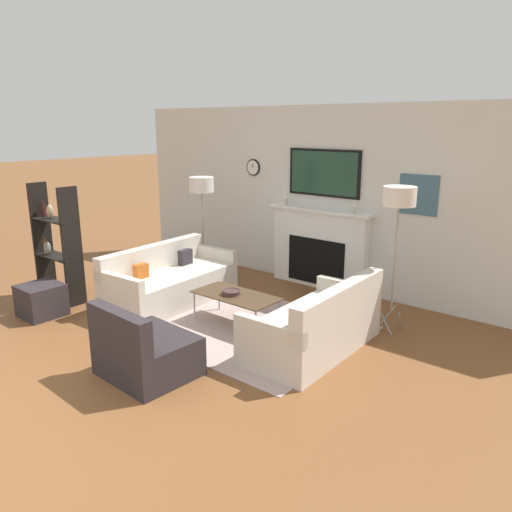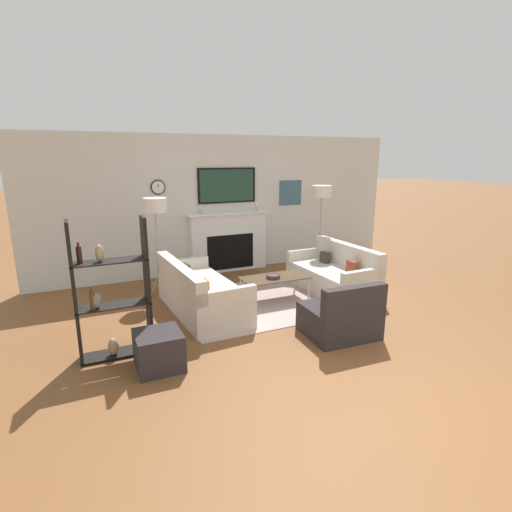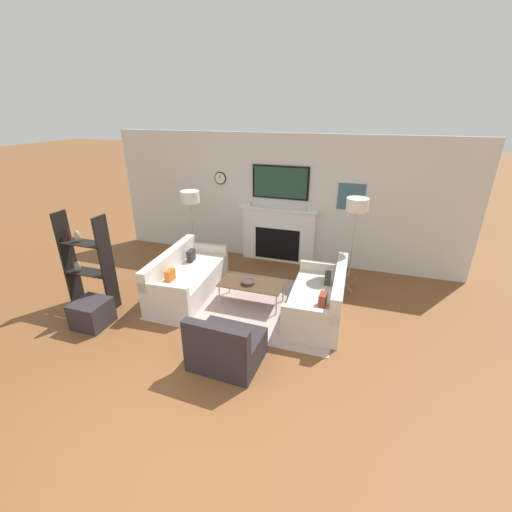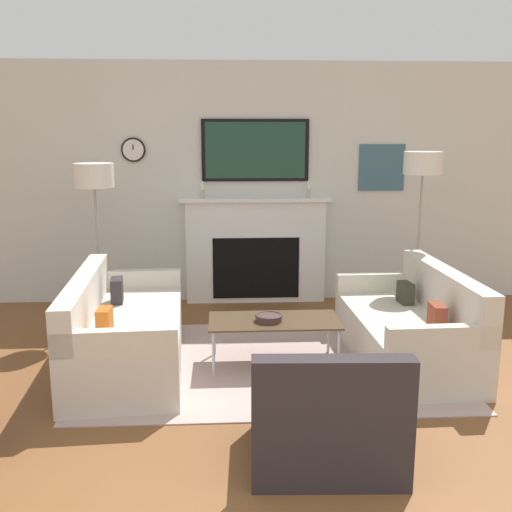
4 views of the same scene
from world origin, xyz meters
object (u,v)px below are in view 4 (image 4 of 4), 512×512
object	(u,v)px
floor_lamp_right	(423,167)
couch_right	(410,330)
floor_lamp_left	(94,179)
decorative_bowl	(268,317)
couch_left	(123,335)
armchair	(326,423)
coffee_table	(274,323)

from	to	relation	value
floor_lamp_right	couch_right	bearing A→B (deg)	-109.99
couch_right	floor_lamp_left	distance (m)	3.25
couch_right	floor_lamp_right	bearing A→B (deg)	70.01
couch_right	floor_lamp_left	world-z (taller)	floor_lamp_left
decorative_bowl	floor_lamp_left	distance (m)	2.22
couch_left	floor_lamp_left	distance (m)	1.65
couch_right	decorative_bowl	distance (m)	1.23
couch_left	couch_right	size ratio (longest dim) A/B	1.11
couch_left	armchair	size ratio (longest dim) A/B	2.12
coffee_table	floor_lamp_left	distance (m)	2.26
coffee_table	decorative_bowl	world-z (taller)	decorative_bowl
coffee_table	floor_lamp_left	xyz separation A→B (m)	(-1.65, 1.07, 1.13)
couch_right	coffee_table	distance (m)	1.17
decorative_bowl	floor_lamp_left	bearing A→B (deg)	145.40
decorative_bowl	couch_left	bearing A→B (deg)	177.82
couch_left	couch_right	world-z (taller)	couch_right
decorative_bowl	floor_lamp_left	xyz separation A→B (m)	(-1.60, 1.10, 1.07)
armchair	decorative_bowl	distance (m)	1.54
coffee_table	couch_left	bearing A→B (deg)	179.44
couch_left	coffee_table	distance (m)	1.26
couch_left	decorative_bowl	size ratio (longest dim) A/B	8.50
decorative_bowl	floor_lamp_right	bearing A→B (deg)	34.49
couch_right	decorative_bowl	bearing A→B (deg)	-177.70
coffee_table	floor_lamp_right	world-z (taller)	floor_lamp_right
couch_left	couch_right	distance (m)	2.43
coffee_table	floor_lamp_right	bearing A→B (deg)	34.51
armchair	coffee_table	distance (m)	1.56
couch_right	coffee_table	xyz separation A→B (m)	(-1.17, -0.02, 0.09)
armchair	floor_lamp_right	world-z (taller)	floor_lamp_right
coffee_table	floor_lamp_left	world-z (taller)	floor_lamp_left
couch_right	floor_lamp_left	bearing A→B (deg)	159.52
floor_lamp_left	armchair	bearing A→B (deg)	-55.14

